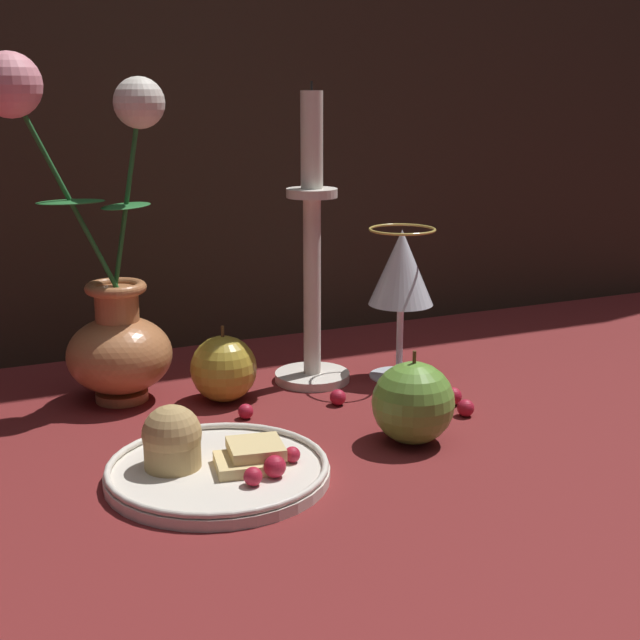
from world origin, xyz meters
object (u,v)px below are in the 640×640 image
object	(u,v)px
apple_beside_vase	(413,403)
wine_glass	(401,273)
vase	(106,290)
plate_with_pastries	(209,462)
candlestick	(312,267)
apple_near_glass	(224,369)

from	to	relation	value
apple_beside_vase	wine_glass	bearing A→B (deg)	64.41
vase	plate_with_pastries	world-z (taller)	vase
candlestick	wine_glass	bearing A→B (deg)	-15.96
apple_beside_vase	candlestick	bearing A→B (deg)	93.49
vase	apple_near_glass	xyz separation A→B (m)	(0.11, -0.05, -0.09)
wine_glass	apple_beside_vase	xyz separation A→B (m)	(-0.09, -0.18, -0.09)
vase	apple_near_glass	distance (m)	0.15
candlestick	apple_beside_vase	size ratio (longest dim) A/B	3.69
apple_beside_vase	apple_near_glass	distance (m)	0.23
wine_glass	apple_near_glass	xyz separation A→B (m)	(-0.22, 0.01, -0.09)
plate_with_pastries	wine_glass	size ratio (longest dim) A/B	1.11
vase	apple_beside_vase	bearing A→B (deg)	-44.18
plate_with_pastries	wine_glass	world-z (taller)	wine_glass
wine_glass	apple_beside_vase	bearing A→B (deg)	-115.59
plate_with_pastries	candlestick	bearing A→B (deg)	47.61
plate_with_pastries	apple_beside_vase	bearing A→B (deg)	-0.17
wine_glass	vase	bearing A→B (deg)	170.95
vase	plate_with_pastries	distance (m)	0.26
candlestick	apple_near_glass	bearing A→B (deg)	-168.88
wine_glass	candlestick	xyz separation A→B (m)	(-0.10, 0.03, 0.01)
apple_near_glass	plate_with_pastries	bearing A→B (deg)	-112.13
plate_with_pastries	wine_glass	distance (m)	0.36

